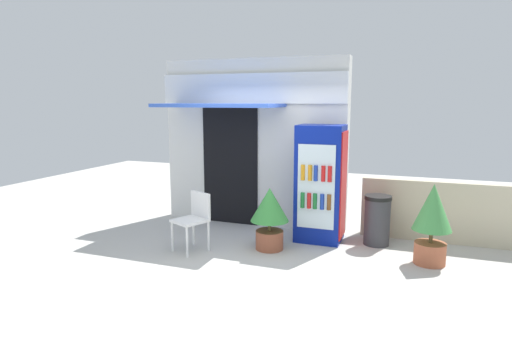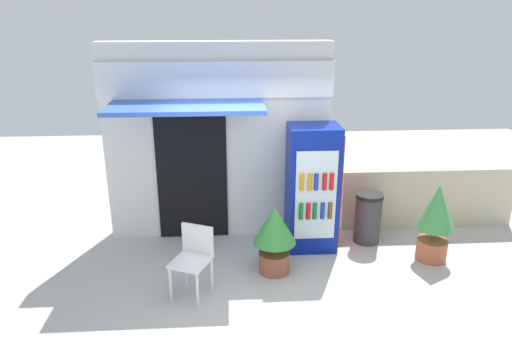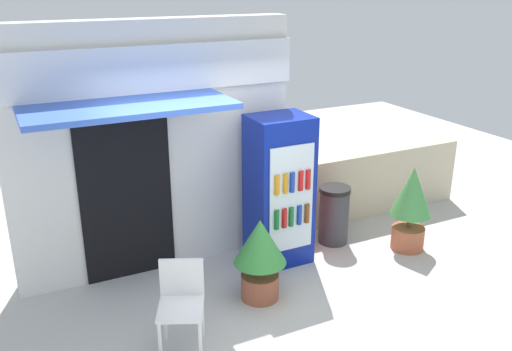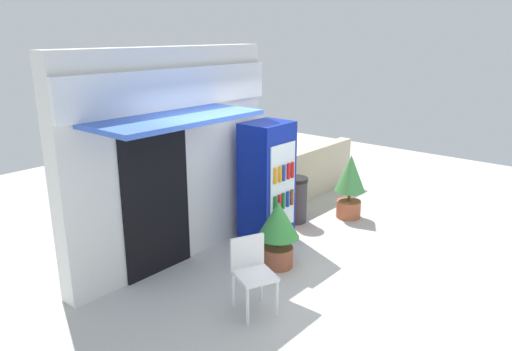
{
  "view_description": "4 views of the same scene",
  "coord_description": "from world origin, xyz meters",
  "px_view_note": "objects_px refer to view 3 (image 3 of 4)",
  "views": [
    {
      "loc": [
        2.25,
        -5.64,
        2.24
      ],
      "look_at": [
        -0.01,
        0.43,
        1.12
      ],
      "focal_mm": 30.58,
      "sensor_mm": 36.0,
      "label": 1
    },
    {
      "loc": [
        -0.39,
        -5.23,
        3.42
      ],
      "look_at": [
        -0.02,
        0.53,
        1.36
      ],
      "focal_mm": 33.17,
      "sensor_mm": 36.0,
      "label": 2
    },
    {
      "loc": [
        -2.19,
        -4.34,
        3.4
      ],
      "look_at": [
        0.29,
        0.65,
        1.37
      ],
      "focal_mm": 38.51,
      "sensor_mm": 36.0,
      "label": 3
    },
    {
      "loc": [
        -4.65,
        -3.31,
        3.15
      ],
      "look_at": [
        -0.05,
        0.59,
        1.35
      ],
      "focal_mm": 33.94,
      "sensor_mm": 36.0,
      "label": 4
    }
  ],
  "objects_px": {
    "drink_cooler": "(280,191)",
    "plastic_chair": "(181,299)",
    "potted_plant_near_shop": "(260,252)",
    "trash_bin": "(334,215)",
    "potted_plant_curbside": "(411,203)"
  },
  "relations": [
    {
      "from": "plastic_chair",
      "to": "potted_plant_curbside",
      "type": "distance_m",
      "value": 3.39
    },
    {
      "from": "drink_cooler",
      "to": "plastic_chair",
      "type": "bearing_deg",
      "value": -146.12
    },
    {
      "from": "plastic_chair",
      "to": "trash_bin",
      "type": "xyz_separation_m",
      "value": [
        2.56,
        1.22,
        -0.13
      ]
    },
    {
      "from": "potted_plant_curbside",
      "to": "trash_bin",
      "type": "xyz_separation_m",
      "value": [
        -0.77,
        0.6,
        -0.26
      ]
    },
    {
      "from": "plastic_chair",
      "to": "potted_plant_near_shop",
      "type": "distance_m",
      "value": 1.14
    },
    {
      "from": "plastic_chair",
      "to": "trash_bin",
      "type": "height_order",
      "value": "plastic_chair"
    },
    {
      "from": "drink_cooler",
      "to": "plastic_chair",
      "type": "distance_m",
      "value": 2.06
    },
    {
      "from": "plastic_chair",
      "to": "potted_plant_curbside",
      "type": "xyz_separation_m",
      "value": [
        3.33,
        0.62,
        0.13
      ]
    },
    {
      "from": "drink_cooler",
      "to": "trash_bin",
      "type": "distance_m",
      "value": 1.04
    },
    {
      "from": "trash_bin",
      "to": "drink_cooler",
      "type": "bearing_deg",
      "value": -173.47
    },
    {
      "from": "plastic_chair",
      "to": "potted_plant_near_shop",
      "type": "height_order",
      "value": "potted_plant_near_shop"
    },
    {
      "from": "potted_plant_curbside",
      "to": "potted_plant_near_shop",
      "type": "bearing_deg",
      "value": -175.17
    },
    {
      "from": "potted_plant_curbside",
      "to": "trash_bin",
      "type": "relative_size",
      "value": 1.44
    },
    {
      "from": "drink_cooler",
      "to": "plastic_chair",
      "type": "xyz_separation_m",
      "value": [
        -1.67,
        -1.12,
        -0.41
      ]
    },
    {
      "from": "plastic_chair",
      "to": "potted_plant_near_shop",
      "type": "bearing_deg",
      "value": 22.19
    }
  ]
}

